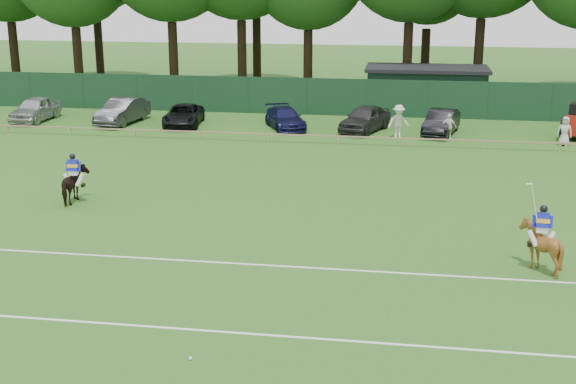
% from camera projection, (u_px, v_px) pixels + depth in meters
% --- Properties ---
extents(ground, '(160.00, 160.00, 0.00)m').
position_uv_depth(ground, '(260.00, 254.00, 26.42)').
color(ground, '#1E4C14').
rests_on(ground, ground).
extents(horse_dark, '(0.98, 1.86, 1.51)m').
position_uv_depth(horse_dark, '(75.00, 185.00, 32.18)').
color(horse_dark, black).
rests_on(horse_dark, ground).
extents(horse_chestnut, '(1.44, 1.59, 1.64)m').
position_uv_depth(horse_chestnut, '(540.00, 246.00, 24.79)').
color(horse_chestnut, brown).
rests_on(horse_chestnut, ground).
extents(sedan_silver, '(1.91, 4.62, 1.57)m').
position_uv_depth(sedan_silver, '(35.00, 109.00, 49.93)').
color(sedan_silver, '#ACAEB1').
rests_on(sedan_silver, ground).
extents(sedan_grey, '(2.28, 5.00, 1.59)m').
position_uv_depth(sedan_grey, '(122.00, 111.00, 49.10)').
color(sedan_grey, '#323335').
rests_on(sedan_grey, ground).
extents(suv_black, '(2.72, 4.90, 1.30)m').
position_uv_depth(suv_black, '(183.00, 115.00, 48.49)').
color(suv_black, black).
rests_on(suv_black, ground).
extents(sedan_navy, '(3.47, 4.77, 1.28)m').
position_uv_depth(sedan_navy, '(285.00, 118.00, 47.54)').
color(sedan_navy, '#13143E').
rests_on(sedan_navy, ground).
extents(hatch_grey, '(3.35, 4.95, 1.57)m').
position_uv_depth(hatch_grey, '(365.00, 119.00, 46.68)').
color(hatch_grey, '#2C2B2D').
rests_on(hatch_grey, ground).
extents(estate_black, '(2.48, 4.63, 1.45)m').
position_uv_depth(estate_black, '(441.00, 122.00, 45.85)').
color(estate_black, black).
rests_on(estate_black, ground).
extents(spectator_left, '(1.45, 1.15, 1.97)m').
position_uv_depth(spectator_left, '(399.00, 122.00, 44.59)').
color(spectator_left, beige).
rests_on(spectator_left, ground).
extents(spectator_mid, '(0.92, 0.45, 1.53)m').
position_uv_depth(spectator_mid, '(448.00, 127.00, 44.23)').
color(spectator_mid, white).
rests_on(spectator_mid, ground).
extents(spectator_right, '(0.93, 0.77, 1.64)m').
position_uv_depth(spectator_right, '(565.00, 131.00, 42.77)').
color(spectator_right, beige).
rests_on(spectator_right, ground).
extents(rider_dark, '(0.94, 0.41, 1.41)m').
position_uv_depth(rider_dark, '(73.00, 169.00, 31.97)').
color(rider_dark, silver).
rests_on(rider_dark, ground).
extents(rider_chestnut, '(0.94, 0.61, 2.05)m').
position_uv_depth(rider_chestnut, '(542.00, 224.00, 24.58)').
color(rider_chestnut, silver).
rests_on(rider_chestnut, ground).
extents(polo_ball, '(0.09, 0.09, 0.09)m').
position_uv_depth(polo_ball, '(191.00, 358.00, 19.19)').
color(polo_ball, silver).
rests_on(polo_ball, ground).
extents(pitch_lines, '(60.00, 5.10, 0.01)m').
position_uv_depth(pitch_lines, '(238.00, 295.00, 23.09)').
color(pitch_lines, silver).
rests_on(pitch_lines, ground).
extents(pitch_rail, '(62.10, 0.10, 0.50)m').
position_uv_depth(pitch_rail, '(321.00, 136.00, 43.39)').
color(pitch_rail, '#997F5B').
rests_on(pitch_rail, ground).
extents(perimeter_fence, '(92.08, 0.08, 2.50)m').
position_uv_depth(perimeter_fence, '(336.00, 97.00, 51.72)').
color(perimeter_fence, '#14351E').
rests_on(perimeter_fence, ground).
extents(utility_shed, '(8.40, 4.40, 3.04)m').
position_uv_depth(utility_shed, '(426.00, 88.00, 53.59)').
color(utility_shed, '#14331E').
rests_on(utility_shed, ground).
extents(tree_row, '(96.00, 12.00, 21.00)m').
position_uv_depth(tree_row, '(372.00, 98.00, 59.36)').
color(tree_row, '#26561C').
rests_on(tree_row, ground).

